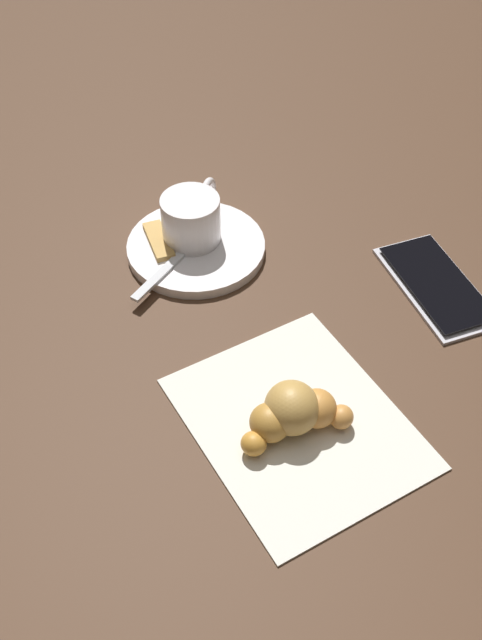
% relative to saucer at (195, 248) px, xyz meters
% --- Properties ---
extents(ground_plane, '(1.80, 1.80, 0.00)m').
position_rel_saucer_xyz_m(ground_plane, '(-0.11, -0.00, -0.01)').
color(ground_plane, '#49301F').
extents(saucer, '(0.14, 0.14, 0.01)m').
position_rel_saucer_xyz_m(saucer, '(0.00, 0.00, 0.00)').
color(saucer, white).
rests_on(saucer, ground).
extents(espresso_cup, '(0.07, 0.07, 0.05)m').
position_rel_saucer_xyz_m(espresso_cup, '(0.01, -0.01, 0.03)').
color(espresso_cup, white).
rests_on(espresso_cup, saucer).
extents(teaspoon, '(0.08, 0.12, 0.01)m').
position_rel_saucer_xyz_m(teaspoon, '(-0.01, 0.01, 0.01)').
color(teaspoon, silver).
rests_on(teaspoon, saucer).
extents(sugar_packet, '(0.06, 0.03, 0.01)m').
position_rel_saucer_xyz_m(sugar_packet, '(0.02, 0.03, 0.01)').
color(sugar_packet, tan).
rests_on(sugar_packet, saucer).
extents(napkin, '(0.21, 0.17, 0.00)m').
position_rel_saucer_xyz_m(napkin, '(-0.24, 0.01, -0.00)').
color(napkin, silver).
rests_on(napkin, ground).
extents(croissant, '(0.06, 0.11, 0.04)m').
position_rel_saucer_xyz_m(croissant, '(-0.24, 0.02, 0.02)').
color(croissant, '#CA873F').
rests_on(croissant, napkin).
extents(cell_phone, '(0.14, 0.08, 0.01)m').
position_rel_saucer_xyz_m(cell_phone, '(-0.15, -0.19, -0.00)').
color(cell_phone, '#BBB8C0').
rests_on(cell_phone, ground).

